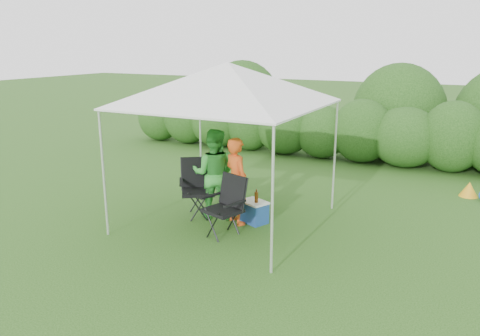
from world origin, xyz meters
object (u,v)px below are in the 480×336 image
at_px(canopy, 227,84).
at_px(woman, 214,174).
at_px(chair_right, 227,202).
at_px(chair_left, 198,183).
at_px(cooler, 254,212).
at_px(man, 236,181).

xyz_separation_m(canopy, woman, (-0.33, 0.07, -1.63)).
relative_size(canopy, chair_right, 3.06).
relative_size(canopy, chair_left, 2.89).
relative_size(canopy, cooler, 5.40).
height_order(canopy, cooler, canopy).
height_order(chair_right, cooler, chair_right).
xyz_separation_m(chair_right, woman, (-0.62, 0.64, 0.25)).
bearing_deg(chair_right, canopy, 134.93).
height_order(canopy, chair_right, canopy).
bearing_deg(cooler, man, -126.62).
xyz_separation_m(chair_left, man, (0.84, -0.05, 0.17)).
relative_size(chair_left, woman, 0.65).
bearing_deg(man, cooler, -119.02).
distance_m(woman, cooler, 1.01).
bearing_deg(chair_left, chair_right, -66.29).
bearing_deg(chair_left, woman, -27.56).
xyz_separation_m(woman, cooler, (0.79, 0.07, -0.63)).
bearing_deg(man, canopy, 25.85).
height_order(chair_right, woman, woman).
bearing_deg(canopy, man, -5.42).
bearing_deg(woman, chair_left, -12.90).
distance_m(canopy, man, 1.69).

